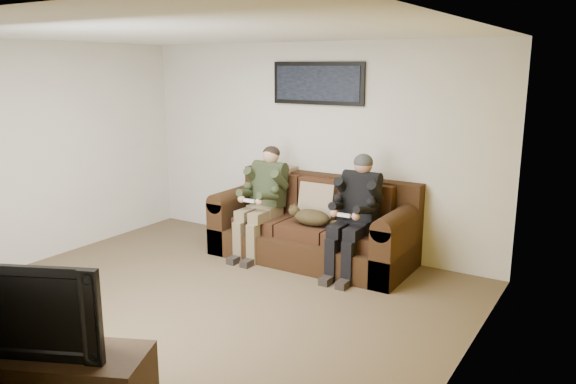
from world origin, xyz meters
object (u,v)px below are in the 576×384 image
Objects in this scene: cat at (310,217)px; television at (28,306)px; framed_poster at (318,83)px; sofa at (315,228)px; tv_stand at (36,383)px; person_left at (263,194)px; person_right at (356,207)px.

television reaches higher than cat.
television is (0.17, -4.17, -1.30)m from framed_poster.
sofa is 1.93× the size of framed_poster.
framed_poster is at bearing 67.90° from television.
cat reaches higher than tv_stand.
person_left is 3.67m from tv_stand.
person_left is at bearing 74.99° from tv_stand.
tv_stand is (0.59, -3.58, -0.52)m from person_left.
person_left reaches higher than tv_stand.
tv_stand is (-0.03, -3.79, -0.13)m from sofa.
person_right is 3.68m from tv_stand.
framed_poster is at bearing 53.92° from person_left.
framed_poster is (0.42, 0.58, 1.34)m from person_left.
person_left is 3.63m from television.
television is at bearing -87.69° from framed_poster.
person_left is at bearing 74.99° from television.
person_right is at bearing -18.01° from sofa.
person_left is 1.52m from framed_poster.
person_right is 1.67m from framed_poster.
sofa is at bearing 161.99° from person_right.
person_left is 1.25m from person_right.
television is at bearing -80.60° from person_left.
tv_stand is (-0.66, -3.58, -0.53)m from person_right.
tv_stand is at bearing -80.60° from person_left.
cat is (0.06, -0.25, 0.21)m from sofa.
framed_poster is at bearing 67.90° from tv_stand.
sofa reaches higher than tv_stand.
cat is 3.55m from television.
person_right is at bearing 4.56° from cat.
framed_poster is 4.57m from tv_stand.
television is (-0.00, 0.00, 0.56)m from tv_stand.
cat is at bearing 64.03° from television.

